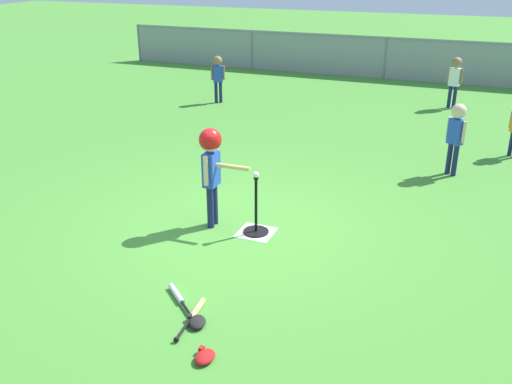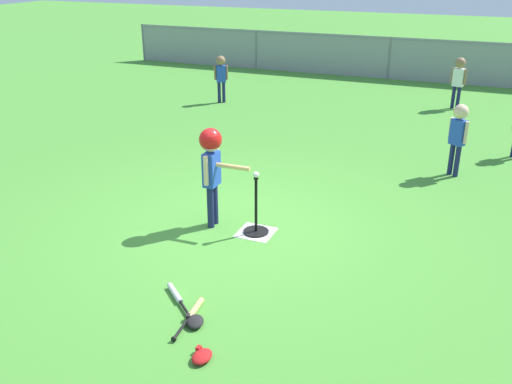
% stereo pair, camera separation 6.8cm
% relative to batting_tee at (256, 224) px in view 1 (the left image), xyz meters
% --- Properties ---
extents(ground_plane, '(60.00, 60.00, 0.00)m').
position_rel_batting_tee_xyz_m(ground_plane, '(-0.26, 0.08, -0.12)').
color(ground_plane, '#478C33').
extents(home_plate, '(0.44, 0.44, 0.01)m').
position_rel_batting_tee_xyz_m(home_plate, '(0.00, 0.00, -0.12)').
color(home_plate, white).
rests_on(home_plate, ground_plane).
extents(batting_tee, '(0.32, 0.32, 0.74)m').
position_rel_batting_tee_xyz_m(batting_tee, '(0.00, 0.00, 0.00)').
color(batting_tee, black).
rests_on(batting_tee, ground_plane).
extents(baseball_on_tee, '(0.07, 0.07, 0.07)m').
position_rel_batting_tee_xyz_m(baseball_on_tee, '(0.00, 0.00, 0.65)').
color(baseball_on_tee, white).
rests_on(baseball_on_tee, batting_tee).
extents(batter_child, '(0.65, 0.37, 1.29)m').
position_rel_batting_tee_xyz_m(batter_child, '(-0.59, -0.01, 0.80)').
color(batter_child, '#191E4C').
rests_on(batter_child, ground_plane).
extents(fielder_deep_right, '(0.33, 0.23, 1.14)m').
position_rel_batting_tee_xyz_m(fielder_deep_right, '(1.76, 7.46, 0.61)').
color(fielder_deep_right, '#191E4C').
rests_on(fielder_deep_right, ground_plane).
extents(fielder_deep_left, '(0.29, 0.22, 1.08)m').
position_rel_batting_tee_xyz_m(fielder_deep_left, '(-3.36, 5.96, 0.58)').
color(fielder_deep_left, '#191E4C').
rests_on(fielder_deep_left, ground_plane).
extents(fielder_near_left, '(0.29, 0.24, 1.14)m').
position_rel_batting_tee_xyz_m(fielder_near_left, '(2.09, 3.04, 0.61)').
color(fielder_near_left, '#191E4C').
rests_on(fielder_near_left, ground_plane).
extents(spare_bat_silver, '(0.56, 0.51, 0.06)m').
position_rel_batting_tee_xyz_m(spare_bat_silver, '(-0.16, -1.69, -0.09)').
color(spare_bat_silver, silver).
rests_on(spare_bat_silver, ground_plane).
extents(spare_bat_wood, '(0.12, 0.67, 0.06)m').
position_rel_batting_tee_xyz_m(spare_bat_wood, '(0.11, -1.87, -0.09)').
color(spare_bat_wood, '#DBB266').
rests_on(spare_bat_wood, ground_plane).
extents(glove_by_plate, '(0.24, 0.26, 0.07)m').
position_rel_batting_tee_xyz_m(glove_by_plate, '(0.21, -1.99, -0.09)').
color(glove_by_plate, black).
rests_on(glove_by_plate, ground_plane).
extents(glove_near_bats, '(0.18, 0.23, 0.07)m').
position_rel_batting_tee_xyz_m(glove_near_bats, '(0.50, -2.40, -0.09)').
color(glove_near_bats, '#B21919').
rests_on(glove_near_bats, ground_plane).
extents(outfield_fence, '(16.06, 0.06, 1.15)m').
position_rel_batting_tee_xyz_m(outfield_fence, '(-0.26, 10.23, 0.49)').
color(outfield_fence, slate).
rests_on(outfield_fence, ground_plane).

